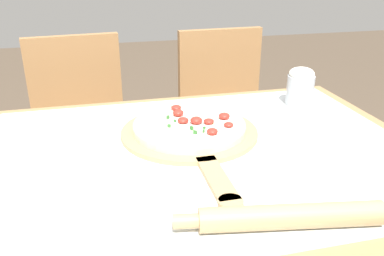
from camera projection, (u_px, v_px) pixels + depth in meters
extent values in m
cube|color=#A87F51|center=(202.00, 158.00, 1.00)|extent=(1.12, 0.85, 0.03)
cylinder|color=#A87F51|center=(27.00, 222.00, 1.36)|extent=(0.06, 0.06, 0.70)
cylinder|color=#A87F51|center=(302.00, 184.00, 1.58)|extent=(0.06, 0.06, 0.70)
cube|color=silver|center=(202.00, 152.00, 0.99)|extent=(1.04, 0.77, 0.00)
cylinder|color=tan|center=(189.00, 132.00, 1.08)|extent=(0.36, 0.36, 0.01)
cube|color=tan|center=(217.00, 178.00, 0.86)|extent=(0.04, 0.19, 0.01)
cylinder|color=tan|center=(231.00, 203.00, 0.77)|extent=(0.05, 0.05, 0.01)
cylinder|color=beige|center=(189.00, 127.00, 1.07)|extent=(0.30, 0.30, 0.02)
torus|color=beige|center=(189.00, 124.00, 1.07)|extent=(0.30, 0.30, 0.02)
cylinder|color=white|center=(189.00, 124.00, 1.07)|extent=(0.26, 0.26, 0.00)
ellipsoid|color=red|center=(209.00, 121.00, 1.06)|extent=(0.03, 0.03, 0.01)
ellipsoid|color=red|center=(183.00, 120.00, 1.07)|extent=(0.03, 0.03, 0.01)
ellipsoid|color=red|center=(224.00, 116.00, 1.09)|extent=(0.03, 0.03, 0.02)
ellipsoid|color=red|center=(176.00, 107.00, 1.16)|extent=(0.03, 0.03, 0.01)
ellipsoid|color=red|center=(229.00, 125.00, 1.05)|extent=(0.03, 0.03, 0.01)
ellipsoid|color=red|center=(212.00, 131.00, 1.00)|extent=(0.03, 0.03, 0.01)
ellipsoid|color=red|center=(178.00, 113.00, 1.11)|extent=(0.03, 0.03, 0.02)
ellipsoid|color=red|center=(196.00, 120.00, 1.06)|extent=(0.03, 0.03, 0.02)
cube|color=#387533|center=(168.00, 117.00, 1.10)|extent=(0.01, 0.01, 0.01)
cube|color=#387533|center=(204.00, 131.00, 1.01)|extent=(0.01, 0.01, 0.01)
cube|color=#387533|center=(169.00, 126.00, 1.04)|extent=(0.01, 0.01, 0.01)
cube|color=#387533|center=(195.00, 132.00, 1.00)|extent=(0.01, 0.01, 0.01)
cube|color=#387533|center=(212.00, 123.00, 1.06)|extent=(0.01, 0.01, 0.01)
cube|color=#387533|center=(192.00, 128.00, 1.03)|extent=(0.01, 0.01, 0.01)
cube|color=#387533|center=(204.00, 128.00, 1.03)|extent=(0.01, 0.01, 0.01)
cube|color=#387533|center=(175.00, 121.00, 1.08)|extent=(0.01, 0.01, 0.01)
cylinder|color=tan|center=(292.00, 216.00, 0.71)|extent=(0.33, 0.10, 0.04)
cylinder|color=tan|center=(186.00, 221.00, 0.69)|extent=(0.05, 0.03, 0.03)
cube|color=#A37547|center=(86.00, 155.00, 1.65)|extent=(0.44, 0.44, 0.02)
cube|color=#A37547|center=(76.00, 88.00, 1.71)|extent=(0.38, 0.07, 0.44)
cylinder|color=#A37547|center=(54.00, 230.00, 1.55)|extent=(0.04, 0.04, 0.41)
cylinder|color=#A37547|center=(136.00, 214.00, 1.64)|extent=(0.04, 0.04, 0.41)
cylinder|color=#A37547|center=(51.00, 188.00, 1.82)|extent=(0.04, 0.04, 0.41)
cylinder|color=#A37547|center=(122.00, 176.00, 1.92)|extent=(0.04, 0.04, 0.41)
cube|color=#A37547|center=(232.00, 140.00, 1.78)|extent=(0.41, 0.41, 0.02)
cube|color=#A37547|center=(219.00, 78.00, 1.85)|extent=(0.38, 0.05, 0.44)
cylinder|color=#A37547|center=(207.00, 207.00, 1.69)|extent=(0.04, 0.04, 0.41)
cylinder|color=#A37547|center=(277.00, 195.00, 1.77)|extent=(0.04, 0.04, 0.41)
cylinder|color=#A37547|center=(187.00, 170.00, 1.97)|extent=(0.04, 0.04, 0.41)
cylinder|color=#A37547|center=(248.00, 162.00, 2.05)|extent=(0.04, 0.04, 0.41)
cylinder|color=#B2B7BC|center=(300.00, 91.00, 1.27)|extent=(0.08, 0.08, 0.09)
ellipsoid|color=white|center=(302.00, 73.00, 1.25)|extent=(0.08, 0.08, 0.04)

